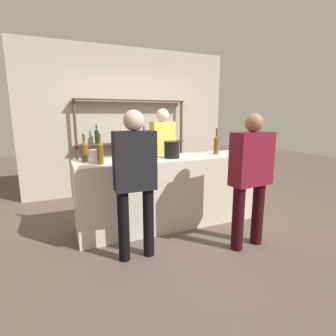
{
  "coord_description": "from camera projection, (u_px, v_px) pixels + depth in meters",
  "views": [
    {
      "loc": [
        -1.4,
        -3.25,
        1.54
      ],
      "look_at": [
        0.0,
        0.0,
        0.82
      ],
      "focal_mm": 28.0,
      "sensor_mm": 36.0,
      "label": 1
    }
  ],
  "objects": [
    {
      "name": "ground_plane",
      "position": [
        168.0,
        223.0,
        3.78
      ],
      "size": [
        16.0,
        16.0,
        0.0
      ],
      "primitive_type": "plane",
      "color": "brown"
    },
    {
      "name": "bar_counter",
      "position": [
        168.0,
        191.0,
        3.68
      ],
      "size": [
        2.49,
        0.64,
        0.96
      ],
      "primitive_type": "cube",
      "color": "beige",
      "rests_on": "ground_plane"
    },
    {
      "name": "back_wall",
      "position": [
        130.0,
        122.0,
        5.23
      ],
      "size": [
        4.09,
        0.12,
        2.8
      ],
      "primitive_type": "cube",
      "color": "#B2A899",
      "rests_on": "ground_plane"
    },
    {
      "name": "back_shelf",
      "position": [
        132.0,
        132.0,
        5.1
      ],
      "size": [
        2.16,
        0.18,
        1.82
      ],
      "color": "#4C3828",
      "rests_on": "ground_plane"
    },
    {
      "name": "counter_bottle_0",
      "position": [
        151.0,
        149.0,
        3.51
      ],
      "size": [
        0.07,
        0.07,
        0.32
      ],
      "color": "black",
      "rests_on": "bar_counter"
    },
    {
      "name": "counter_bottle_1",
      "position": [
        216.0,
        144.0,
        3.9
      ],
      "size": [
        0.08,
        0.08,
        0.38
      ],
      "color": "brown",
      "rests_on": "bar_counter"
    },
    {
      "name": "counter_bottle_2",
      "position": [
        85.0,
        151.0,
        3.29
      ],
      "size": [
        0.09,
        0.09,
        0.35
      ],
      "color": "brown",
      "rests_on": "bar_counter"
    },
    {
      "name": "counter_bottle_3",
      "position": [
        100.0,
        152.0,
        3.08
      ],
      "size": [
        0.08,
        0.08,
        0.36
      ],
      "color": "brown",
      "rests_on": "bar_counter"
    },
    {
      "name": "wine_glass",
      "position": [
        123.0,
        152.0,
        3.41
      ],
      "size": [
        0.08,
        0.08,
        0.14
      ],
      "color": "silver",
      "rests_on": "bar_counter"
    },
    {
      "name": "ice_bucket",
      "position": [
        172.0,
        150.0,
        3.55
      ],
      "size": [
        0.22,
        0.22,
        0.23
      ],
      "color": "black",
      "rests_on": "bar_counter"
    },
    {
      "name": "cork_jar",
      "position": [
        94.0,
        156.0,
        3.2
      ],
      "size": [
        0.12,
        0.12,
        0.16
      ],
      "color": "silver",
      "rests_on": "bar_counter"
    },
    {
      "name": "customer_right",
      "position": [
        251.0,
        173.0,
        2.96
      ],
      "size": [
        0.51,
        0.26,
        1.56
      ],
      "rotation": [
        0.0,
        0.0,
        1.66
      ],
      "color": "black",
      "rests_on": "ground_plane"
    },
    {
      "name": "customer_left",
      "position": [
        135.0,
        175.0,
        2.71
      ],
      "size": [
        0.43,
        0.21,
        1.59
      ],
      "rotation": [
        0.0,
        0.0,
        1.54
      ],
      "color": "black",
      "rests_on": "ground_plane"
    },
    {
      "name": "server_behind_counter",
      "position": [
        163.0,
        148.0,
        4.49
      ],
      "size": [
        0.43,
        0.23,
        1.64
      ],
      "rotation": [
        0.0,
        0.0,
        -1.44
      ],
      "color": "brown",
      "rests_on": "ground_plane"
    }
  ]
}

